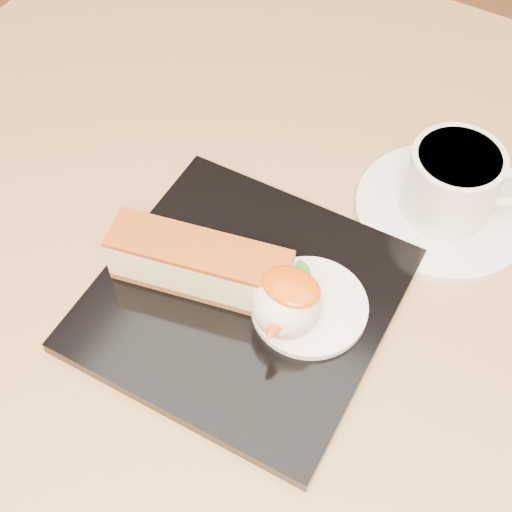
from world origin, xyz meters
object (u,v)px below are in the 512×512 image
Objects in this scene: dessert_plate at (243,299)px; saucer at (442,210)px; ice_cream_scoop at (286,304)px; coffee_cup at (454,181)px; table at (251,328)px; cheesecake at (200,265)px.

dessert_plate is 1.47× the size of saucer.
ice_cream_scoop is 0.35× the size of saucer.
coffee_cup is (0.10, 0.17, 0.04)m from dessert_plate.
ice_cream_scoop reaches higher than table.
cheesecake is 1.46× the size of coffee_cup.
ice_cream_scoop is at bearing -110.12° from saucer.
table is 3.64× the size of dessert_plate.
coffee_cup is (0.13, 0.10, 0.20)m from table.
dessert_plate is at bearing -4.26° from cheesecake.
ice_cream_scoop reaches higher than saucer.
saucer is (0.06, 0.17, -0.03)m from ice_cream_scoop.
coffee_cup reaches higher than dessert_plate.
cheesecake is (-0.04, -0.00, 0.03)m from dessert_plate.
cheesecake is 0.96× the size of saucer.
table is at bearing 136.65° from ice_cream_scoop.
cheesecake reaches higher than dessert_plate.
ice_cream_scoop is 0.53× the size of coffee_cup.
cheesecake is at bearing -128.98° from saucer.
cheesecake is at bearing -95.16° from table.
coffee_cup reaches higher than saucer.
table is 0.17m from dessert_plate.
coffee_cup is at bearing 38.39° from cheesecake.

